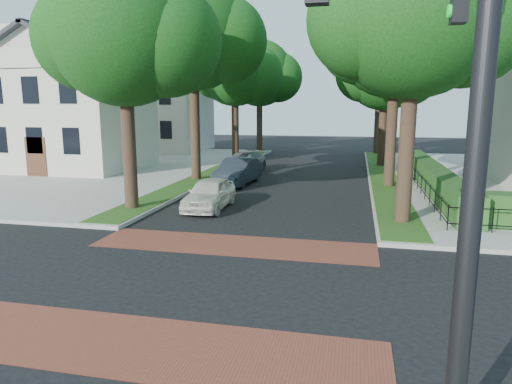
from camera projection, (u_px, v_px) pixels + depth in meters
ground at (200, 282)px, 11.52m from camera, size 120.00×120.00×0.00m
sidewalk_nw at (36, 166)px, 33.87m from camera, size 30.00×30.00×0.15m
crosswalk_far at (234, 245)px, 14.59m from camera, size 9.00×2.20×0.01m
crosswalk_near at (143, 345)px, 8.45m from camera, size 9.00×2.20×0.01m
grass_strip_ne at (383, 175)px, 28.68m from camera, size 1.60×29.80×0.02m
grass_strip_nw at (218, 170)px, 30.97m from camera, size 1.60×29.80×0.02m
tree_right_near at (417, 12)px, 15.88m from camera, size 7.75×6.67×10.66m
tree_right_mid at (398, 35)px, 23.50m from camera, size 8.25×7.09×11.22m
tree_right_far at (387, 70)px, 32.32m from camera, size 7.25×6.23×9.74m
tree_right_back at (381, 74)px, 40.89m from camera, size 7.50×6.45×10.20m
tree_left_near at (128, 33)px, 18.27m from camera, size 7.50×6.45×10.20m
tree_left_mid at (196, 35)px, 25.76m from camera, size 8.00×6.88×11.48m
tree_left_far at (237, 70)px, 34.60m from camera, size 7.00×6.02×9.86m
tree_left_back at (261, 74)px, 43.20m from camera, size 7.75×6.66×10.44m
hedge_main_road at (432, 176)px, 24.15m from camera, size 1.00×18.00×1.20m
fence_main_road at (416, 178)px, 24.34m from camera, size 0.06×18.00×0.90m
house_left_near at (71, 97)px, 31.15m from camera, size 10.00×9.00×10.14m
house_left_far at (158, 100)px, 44.59m from camera, size 10.00×9.00×10.14m
traffic_signal at (460, 77)px, 5.38m from camera, size 2.17×2.00×8.00m
parked_car_front at (209, 194)px, 19.69m from camera, size 1.64×3.97×1.35m
parked_car_middle at (238, 171)px, 25.94m from camera, size 1.95×4.65×1.50m
parked_car_rear at (244, 163)px, 30.44m from camera, size 2.61×5.02×1.39m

